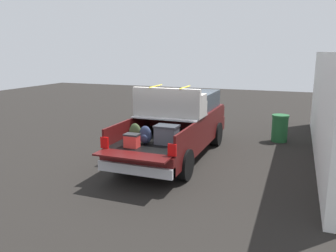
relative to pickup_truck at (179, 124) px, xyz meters
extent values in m
plane|color=black|center=(-0.37, 0.00, -0.97)|extent=(40.00, 40.00, 0.00)
cube|color=#470F0F|center=(-0.37, 0.00, -0.35)|extent=(5.50, 1.92, 0.47)
cube|color=black|center=(-1.57, 0.00, -0.10)|extent=(2.80, 1.80, 0.04)
cube|color=#470F0F|center=(-1.57, 0.93, 0.13)|extent=(2.80, 0.06, 0.50)
cube|color=#470F0F|center=(-1.57, -0.93, 0.13)|extent=(2.80, 0.06, 0.50)
cube|color=#470F0F|center=(-0.20, 0.00, 0.13)|extent=(0.06, 1.80, 0.50)
cube|color=#470F0F|center=(-3.24, 0.00, -0.10)|extent=(0.55, 1.80, 0.04)
cube|color=#B2B2B7|center=(-0.79, 0.00, 0.40)|extent=(1.25, 1.92, 0.04)
cube|color=#470F0F|center=(0.98, 0.00, 0.13)|extent=(2.30, 1.92, 0.50)
cube|color=#2D3842|center=(0.88, 0.00, 0.66)|extent=(1.94, 1.76, 0.55)
cube|color=#470F0F|center=(2.33, 0.00, 0.07)|extent=(0.40, 1.82, 0.38)
cube|color=#B2B2B7|center=(-3.09, 0.00, -0.47)|extent=(0.24, 1.92, 0.24)
cube|color=red|center=(-2.99, 0.88, 0.06)|extent=(0.06, 0.20, 0.28)
cube|color=red|center=(-2.99, -0.88, 0.06)|extent=(0.06, 0.20, 0.28)
cylinder|color=black|center=(1.38, 0.88, -0.57)|extent=(0.81, 0.30, 0.81)
cylinder|color=black|center=(1.38, -0.88, -0.57)|extent=(0.81, 0.30, 0.81)
cylinder|color=black|center=(-2.12, 0.88, -0.57)|extent=(0.81, 0.30, 0.81)
cylinder|color=black|center=(-2.12, -0.88, -0.57)|extent=(0.81, 0.30, 0.81)
cube|color=#474C56|center=(-2.07, -0.39, 0.14)|extent=(0.40, 0.55, 0.43)
cube|color=#31353C|center=(-2.07, -0.39, 0.38)|extent=(0.44, 0.59, 0.05)
ellipsoid|color=#283351|center=(-2.26, 0.12, 0.15)|extent=(0.20, 0.34, 0.47)
ellipsoid|color=#283351|center=(-2.37, 0.12, 0.08)|extent=(0.09, 0.24, 0.21)
ellipsoid|color=#384728|center=(-2.27, 0.41, 0.18)|extent=(0.20, 0.34, 0.51)
ellipsoid|color=#384728|center=(-2.38, 0.41, 0.10)|extent=(0.09, 0.24, 0.23)
cube|color=red|center=(-2.67, 0.30, 0.07)|extent=(0.26, 0.34, 0.30)
cube|color=#262628|center=(-2.67, 0.30, 0.24)|extent=(0.28, 0.36, 0.04)
cube|color=#9E9993|center=(-0.79, 0.00, 0.63)|extent=(0.82, 2.00, 0.42)
cube|color=#9E9993|center=(-1.12, 0.00, 1.04)|extent=(0.16, 2.00, 0.40)
cube|color=#9E9993|center=(-0.74, 0.90, 0.95)|extent=(0.58, 0.20, 0.22)
cube|color=#9E9993|center=(-0.74, -0.90, 0.95)|extent=(0.58, 0.20, 0.22)
cube|color=yellow|center=(-0.79, 0.45, 1.25)|extent=(0.92, 0.03, 0.02)
cube|color=yellow|center=(-0.79, -0.45, 1.25)|extent=(0.92, 0.03, 0.02)
cube|color=white|center=(1.36, -4.23, 0.63)|extent=(9.99, 0.36, 3.19)
cylinder|color=#1E592D|center=(2.73, -2.91, -0.52)|extent=(0.56, 0.56, 0.90)
cylinder|color=#1E592D|center=(2.73, -2.91, -0.03)|extent=(0.60, 0.60, 0.08)
camera|label=1|loc=(-9.85, -3.43, 2.23)|focal=36.14mm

